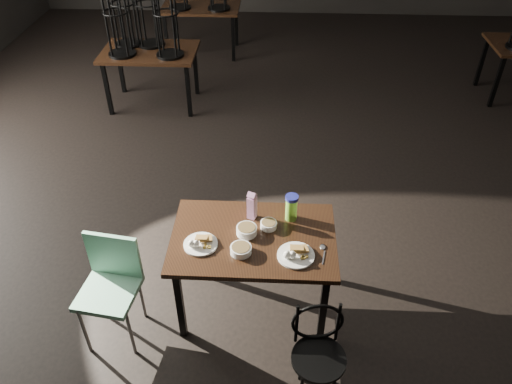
# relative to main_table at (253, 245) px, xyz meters

# --- Properties ---
(main_table) EXTENTS (1.20, 0.80, 0.75)m
(main_table) POSITION_rel_main_table_xyz_m (0.00, 0.00, 0.00)
(main_table) COLOR black
(main_table) RESTS_ON ground
(plate_left) EXTENTS (0.24, 0.24, 0.08)m
(plate_left) POSITION_rel_main_table_xyz_m (-0.37, -0.11, 0.10)
(plate_left) COLOR white
(plate_left) RESTS_ON main_table
(plate_right) EXTENTS (0.26, 0.26, 0.09)m
(plate_right) POSITION_rel_main_table_xyz_m (0.30, -0.18, 0.10)
(plate_right) COLOR white
(plate_right) RESTS_ON main_table
(bowl_near) EXTENTS (0.15, 0.15, 0.06)m
(bowl_near) POSITION_rel_main_table_xyz_m (-0.05, 0.03, 0.11)
(bowl_near) COLOR white
(bowl_near) RESTS_ON main_table
(bowl_far) EXTENTS (0.12, 0.12, 0.05)m
(bowl_far) POSITION_rel_main_table_xyz_m (0.11, 0.11, 0.11)
(bowl_far) COLOR white
(bowl_far) RESTS_ON main_table
(bowl_big) EXTENTS (0.15, 0.15, 0.05)m
(bowl_big) POSITION_rel_main_table_xyz_m (-0.08, -0.16, 0.11)
(bowl_big) COLOR white
(bowl_big) RESTS_ON main_table
(juice_carton) EXTENTS (0.08, 0.08, 0.24)m
(juice_carton) POSITION_rel_main_table_xyz_m (-0.02, 0.22, 0.19)
(juice_carton) COLOR #821764
(juice_carton) RESTS_ON main_table
(water_bottle) EXTENTS (0.11, 0.11, 0.21)m
(water_bottle) POSITION_rel_main_table_xyz_m (0.27, 0.22, 0.19)
(water_bottle) COLOR #91ED45
(water_bottle) RESTS_ON main_table
(spoon) EXTENTS (0.05, 0.20, 0.01)m
(spoon) POSITION_rel_main_table_xyz_m (0.50, -0.10, 0.08)
(spoon) COLOR silver
(spoon) RESTS_ON main_table
(bentwood_chair) EXTENTS (0.37, 0.36, 0.76)m
(bentwood_chair) POSITION_rel_main_table_xyz_m (0.46, -0.70, -0.22)
(bentwood_chair) COLOR black
(bentwood_chair) RESTS_ON ground
(school_chair) EXTENTS (0.45, 0.45, 0.86)m
(school_chair) POSITION_rel_main_table_xyz_m (-1.02, -0.27, -0.15)
(school_chair) COLOR #75B696
(school_chair) RESTS_ON ground
(bg_table_left) EXTENTS (1.20, 0.80, 1.48)m
(bg_table_left) POSITION_rel_main_table_xyz_m (-1.54, 3.38, 0.13)
(bg_table_left) COLOR black
(bg_table_left) RESTS_ON ground
(bg_table_far) EXTENTS (1.20, 0.80, 1.48)m
(bg_table_far) POSITION_rel_main_table_xyz_m (-1.09, 5.12, 0.08)
(bg_table_far) COLOR black
(bg_table_far) RESTS_ON ground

